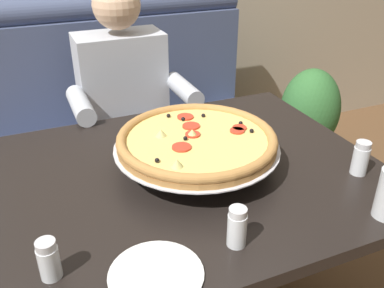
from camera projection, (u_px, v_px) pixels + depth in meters
booth_bench at (125, 139)px, 2.30m from camera, size 1.55×0.78×1.13m
dining_table at (193, 192)px, 1.39m from camera, size 1.20×0.99×0.75m
diner_main at (129, 105)px, 1.93m from camera, size 0.54×0.64×1.27m
pizza at (197, 141)px, 1.32m from camera, size 0.53×0.53×0.13m
shaker_parmesan at (49, 262)px, 0.93m from camera, size 0.05×0.05×0.10m
shaker_oregano at (360, 160)px, 1.31m from camera, size 0.05×0.05×0.11m
shaker_pepper_flakes at (237, 229)px, 1.02m from camera, size 0.05×0.05×0.11m
plate_near_left at (156, 272)px, 0.95m from camera, size 0.22×0.22×0.02m
potted_plant at (309, 118)px, 2.58m from camera, size 0.36×0.36×0.70m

